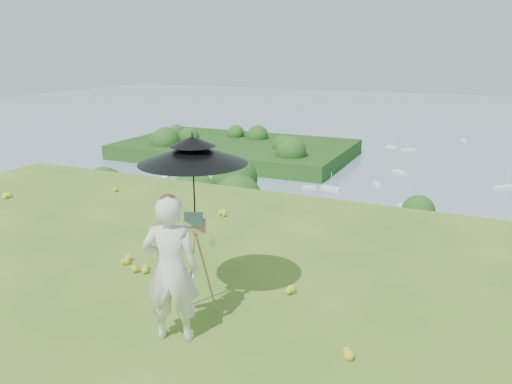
% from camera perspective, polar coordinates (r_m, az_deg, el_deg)
% --- Properties ---
extents(ground, '(14.00, 14.00, 0.00)m').
position_cam_1_polar(ground, '(7.21, -26.59, -13.34)').
color(ground, '#427722').
rests_on(ground, ground).
extents(shoreline_tier, '(170.00, 28.00, 8.00)m').
position_cam_1_polar(shoreline_tier, '(88.19, 18.85, -11.41)').
color(shoreline_tier, gray).
rests_on(shoreline_tier, bay_water).
extents(bay_water, '(700.00, 700.00, 0.00)m').
position_cam_1_polar(bay_water, '(246.67, 23.11, 6.02)').
color(bay_water, '#7696A8').
rests_on(bay_water, ground).
extents(peninsula, '(90.00, 60.00, 12.00)m').
position_cam_1_polar(peninsula, '(180.78, -2.29, 5.69)').
color(peninsula, '#1A3E11').
rests_on(peninsula, bay_water).
extents(slope_trees, '(110.00, 50.00, 6.00)m').
position_cam_1_polar(slope_trees, '(43.20, 15.47, -9.73)').
color(slope_trees, '#225419').
rests_on(slope_trees, forest_slope).
extents(harbor_town, '(110.00, 22.00, 5.00)m').
position_cam_1_polar(harbor_town, '(85.49, 19.24, -7.53)').
color(harbor_town, silver).
rests_on(harbor_town, shoreline_tier).
extents(moored_boats, '(140.00, 140.00, 0.70)m').
position_cam_1_polar(moored_boats, '(169.79, 17.92, 2.64)').
color(moored_boats, white).
rests_on(moored_boats, bay_water).
extents(wildflowers, '(10.00, 10.50, 0.12)m').
position_cam_1_polar(wildflowers, '(7.32, -25.13, -12.17)').
color(wildflowers, yellow).
rests_on(wildflowers, ground).
extents(painter, '(0.76, 0.62, 1.78)m').
position_cam_1_polar(painter, '(5.88, -9.69, -8.72)').
color(painter, silver).
rests_on(painter, ground).
extents(field_easel, '(0.70, 0.70, 1.41)m').
position_cam_1_polar(field_easel, '(6.44, -6.88, -8.13)').
color(field_easel, olive).
rests_on(field_easel, ground).
extents(sun_umbrella, '(1.63, 1.63, 1.22)m').
position_cam_1_polar(sun_umbrella, '(6.12, -7.13, 1.14)').
color(sun_umbrella, black).
rests_on(sun_umbrella, field_easel).
extents(painter_cap, '(0.28, 0.31, 0.10)m').
position_cam_1_polar(painter_cap, '(5.59, -10.09, -0.87)').
color(painter_cap, '#E17B85').
rests_on(painter_cap, painter).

